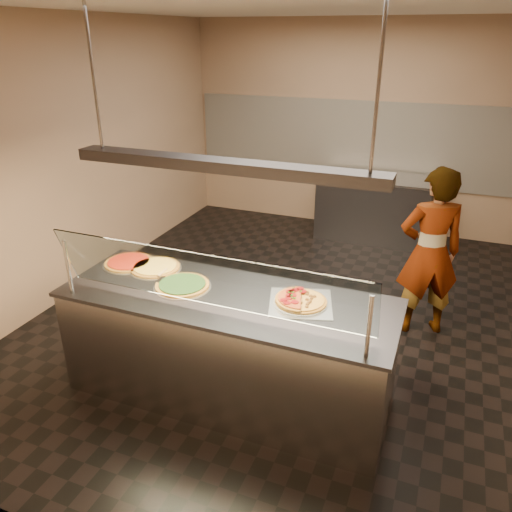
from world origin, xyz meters
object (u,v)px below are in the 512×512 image
at_px(half_pizza_pepperoni, 289,297).
at_px(worker, 430,253).
at_px(pizza_tomato, 129,262).
at_px(prep_table, 373,207).
at_px(pizza_spinach, 183,285).
at_px(pizza_cheese, 156,267).
at_px(sneeze_guard, 205,281).
at_px(serving_counter, 228,346).
at_px(half_pizza_sausage, 313,302).
at_px(perforated_tray, 301,302).
at_px(pizza_spatula, 164,275).
at_px(heat_lamp_housing, 223,166).

distance_m(half_pizza_pepperoni, worker, 1.79).
distance_m(pizza_tomato, prep_table, 4.09).
bearing_deg(pizza_spinach, pizza_tomato, 162.19).
height_order(pizza_tomato, prep_table, pizza_tomato).
relative_size(pizza_spinach, pizza_cheese, 1.02).
relative_size(sneeze_guard, worker, 1.40).
xyz_separation_m(serving_counter, pizza_spinach, (-0.39, 0.01, 0.48)).
xyz_separation_m(sneeze_guard, prep_table, (0.50, 4.32, -0.76)).
relative_size(half_pizza_pepperoni, pizza_cheese, 0.94).
bearing_deg(prep_table, serving_counter, -97.10).
height_order(serving_counter, half_pizza_sausage, half_pizza_sausage).
distance_m(pizza_cheese, worker, 2.59).
distance_m(sneeze_guard, perforated_tray, 0.78).
distance_m(pizza_tomato, worker, 2.82).
relative_size(serving_counter, half_pizza_sausage, 6.22).
height_order(serving_counter, worker, worker).
bearing_deg(half_pizza_sausage, worker, 64.21).
height_order(half_pizza_pepperoni, pizza_tomato, half_pizza_pepperoni).
bearing_deg(half_pizza_sausage, pizza_spinach, -174.83).
bearing_deg(pizza_spatula, serving_counter, -7.77).
bearing_deg(pizza_cheese, half_pizza_sausage, -4.54).
relative_size(pizza_cheese, pizza_tomato, 1.01).
relative_size(half_pizza_sausage, pizza_spinach, 0.92).
bearing_deg(pizza_spatula, sneeze_guard, -35.06).
xyz_separation_m(pizza_tomato, worker, (2.44, 1.41, -0.10)).
xyz_separation_m(pizza_spinach, pizza_cheese, (-0.38, 0.21, -0.00)).
distance_m(serving_counter, heat_lamp_housing, 1.48).
xyz_separation_m(sneeze_guard, pizza_tomato, (-1.05, 0.57, -0.28)).
distance_m(pizza_spinach, prep_table, 4.09).
relative_size(half_pizza_pepperoni, worker, 0.25).
xyz_separation_m(pizza_spinach, prep_table, (0.89, 3.97, -0.48)).
bearing_deg(pizza_spinach, half_pizza_sausage, 5.17).
bearing_deg(serving_counter, half_pizza_sausage, 9.39).
bearing_deg(half_pizza_sausage, perforated_tray, -179.03).
relative_size(half_pizza_sausage, pizza_cheese, 0.94).
bearing_deg(pizza_spatula, perforated_tray, 1.16).
relative_size(serving_counter, worker, 1.54).
relative_size(perforated_tray, prep_table, 0.36).
xyz_separation_m(perforated_tray, half_pizza_sausage, (0.09, 0.00, 0.02)).
distance_m(serving_counter, pizza_spinach, 0.62).
bearing_deg(prep_table, half_pizza_pepperoni, -90.36).
height_order(serving_counter, pizza_spinach, pizza_spinach).
bearing_deg(pizza_tomato, half_pizza_sausage, -3.89).
xyz_separation_m(serving_counter, perforated_tray, (0.56, 0.11, 0.47)).
distance_m(serving_counter, sneeze_guard, 0.83).
bearing_deg(perforated_tray, pizza_cheese, 175.08).
height_order(pizza_tomato, heat_lamp_housing, heat_lamp_housing).
height_order(sneeze_guard, prep_table, sneeze_guard).
bearing_deg(half_pizza_pepperoni, worker, 58.96).
bearing_deg(serving_counter, pizza_tomato, 167.93).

